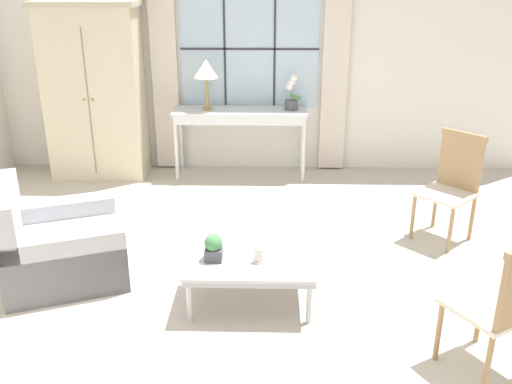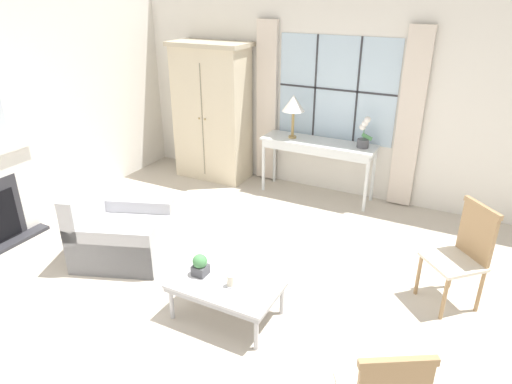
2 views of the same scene
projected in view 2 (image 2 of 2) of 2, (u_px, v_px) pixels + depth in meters
name	position (u px, v px, depth m)	size (l,w,h in m)	color
ground_plane	(224.00, 305.00, 4.28)	(14.00, 14.00, 0.00)	#BCB2A3
wall_back_windowed	(336.00, 95.00, 6.15)	(7.20, 0.14, 2.80)	silver
wall_left	(29.00, 108.00, 5.45)	(0.06, 7.20, 2.80)	silver
armoire	(212.00, 112.00, 6.78)	(1.16, 0.59, 2.02)	beige
console_table	(318.00, 147.00, 6.22)	(1.57, 0.45, 0.80)	silver
table_lamp	(294.00, 104.00, 6.14)	(0.31, 0.31, 0.59)	#9E7F47
potted_orchid	(364.00, 135.00, 5.89)	(0.20, 0.15, 0.42)	#4C4C51
armchair_upholstered	(121.00, 234.00, 4.98)	(1.17, 1.17, 0.82)	#B2B2B7
side_chair_wooden	(464.00, 250.00, 4.12)	(0.62, 0.62, 0.99)	beige
coffee_table	(227.00, 286.00, 4.01)	(0.95, 0.60, 0.37)	#BCBCC1
potted_plant_small	(200.00, 265.00, 4.06)	(0.13, 0.13, 0.20)	#4C4C51
pillar_candle	(231.00, 281.00, 3.92)	(0.09, 0.09, 0.12)	silver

